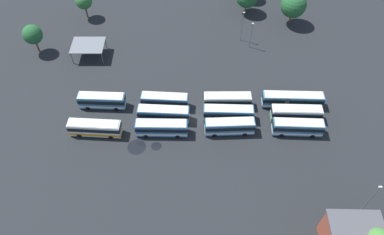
{
  "coord_description": "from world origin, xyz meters",
  "views": [
    {
      "loc": [
        -2.33,
        -49.28,
        61.05
      ],
      "look_at": [
        -0.95,
        -0.85,
        1.57
      ],
      "focal_mm": 33.63,
      "sensor_mm": 36.0,
      "label": 1
    }
  ],
  "objects": [
    {
      "name": "bus_row2_slot0",
      "position": [
        6.81,
        -3.74,
        1.89
      ],
      "size": [
        10.34,
        2.61,
        3.59
      ],
      "color": "teal",
      "rests_on": "ground_plane"
    },
    {
      "name": "lamp_post_near_entrance",
      "position": [
        14.69,
        23.74,
        4.13
      ],
      "size": [
        0.56,
        0.28,
        7.44
      ],
      "color": "slate",
      "rests_on": "ground_plane"
    },
    {
      "name": "tree_north_edge",
      "position": [
        -39.58,
        23.51,
        5.41
      ],
      "size": [
        4.83,
        4.83,
        7.85
      ],
      "color": "brown",
      "rests_on": "ground_plane"
    },
    {
      "name": "puddle_between_rows",
      "position": [
        -8.48,
        -6.99,
        0.0
      ],
      "size": [
        2.18,
        2.18,
        0.01
      ],
      "primitive_type": "cylinder",
      "color": "black",
      "rests_on": "ground_plane"
    },
    {
      "name": "ground_plane",
      "position": [
        0.0,
        0.0,
        0.0
      ],
      "size": [
        119.52,
        119.52,
        0.0
      ],
      "primitive_type": "plane",
      "color": "black"
    },
    {
      "name": "bus_row0_slot0",
      "position": [
        -21.17,
        -3.35,
        1.89
      ],
      "size": [
        11.03,
        3.43,
        3.59
      ],
      "color": "silver",
      "rests_on": "ground_plane"
    },
    {
      "name": "lamp_post_by_building",
      "position": [
        28.98,
        -22.17,
        4.91
      ],
      "size": [
        0.56,
        0.28,
        8.97
      ],
      "color": "slate",
      "rests_on": "ground_plane"
    },
    {
      "name": "bus_row3_slot0",
      "position": [
        20.95,
        -4.35,
        1.89
      ],
      "size": [
        10.54,
        3.2,
        3.59
      ],
      "color": "teal",
      "rests_on": "ground_plane"
    },
    {
      "name": "puddle_near_shelter",
      "position": [
        -12.52,
        -7.04,
        0.0
      ],
      "size": [
        3.82,
        3.82,
        0.01
      ],
      "primitive_type": "cylinder",
      "color": "black",
      "rests_on": "ground_plane"
    },
    {
      "name": "bus_row1_slot0",
      "position": [
        -7.33,
        -3.71,
        1.89
      ],
      "size": [
        10.85,
        2.95,
        3.59
      ],
      "color": "teal",
      "rests_on": "ground_plane"
    },
    {
      "name": "bus_row0_slot2",
      "position": [
        -20.71,
        4.28,
        1.89
      ],
      "size": [
        10.43,
        3.19,
        3.59
      ],
      "color": "teal",
      "rests_on": "ground_plane"
    },
    {
      "name": "tree_west_edge",
      "position": [
        -29.4,
        37.95,
        5.31
      ],
      "size": [
        4.55,
        4.55,
        7.61
      ],
      "color": "brown",
      "rests_on": "ground_plane"
    },
    {
      "name": "bus_row3_slot2",
      "position": [
        21.39,
        3.34,
        1.89
      ],
      "size": [
        13.46,
        3.27,
        3.59
      ],
      "color": "teal",
      "rests_on": "ground_plane"
    },
    {
      "name": "bus_row1_slot1",
      "position": [
        -7.0,
        0.07,
        1.89
      ],
      "size": [
        11.18,
        3.4,
        3.59
      ],
      "color": "teal",
      "rests_on": "ground_plane"
    },
    {
      "name": "maintenance_shelter",
      "position": [
        -26.2,
        21.58,
        3.28
      ],
      "size": [
        8.22,
        6.65,
        3.46
      ],
      "color": "slate",
      "rests_on": "ground_plane"
    },
    {
      "name": "tree_northeast",
      "position": [
        27.16,
        33.63,
        5.81
      ],
      "size": [
        6.86,
        6.86,
        9.24
      ],
      "color": "brown",
      "rests_on": "ground_plane"
    },
    {
      "name": "bus_row3_slot1",
      "position": [
        21.42,
        -0.57,
        1.89
      ],
      "size": [
        10.73,
        3.07,
        3.59
      ],
      "color": "silver",
      "rests_on": "ground_plane"
    },
    {
      "name": "bus_row2_slot2",
      "position": [
        6.99,
        3.56,
        1.89
      ],
      "size": [
        10.41,
        2.71,
        3.59
      ],
      "color": "silver",
      "rests_on": "ground_plane"
    },
    {
      "name": "lamp_post_mid_lot",
      "position": [
        12.72,
        26.68,
        4.73
      ],
      "size": [
        0.56,
        0.28,
        8.62
      ],
      "color": "slate",
      "rests_on": "ground_plane"
    },
    {
      "name": "bus_row2_slot1",
      "position": [
        6.86,
        -0.18,
        1.89
      ],
      "size": [
        10.81,
        3.12,
        3.59
      ],
      "color": "teal",
      "rests_on": "ground_plane"
    },
    {
      "name": "bus_row1_slot2",
      "position": [
        -6.83,
        3.81,
        1.89
      ],
      "size": [
        10.48,
        3.42,
        3.59
      ],
      "color": "teal",
      "rests_on": "ground_plane"
    }
  ]
}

